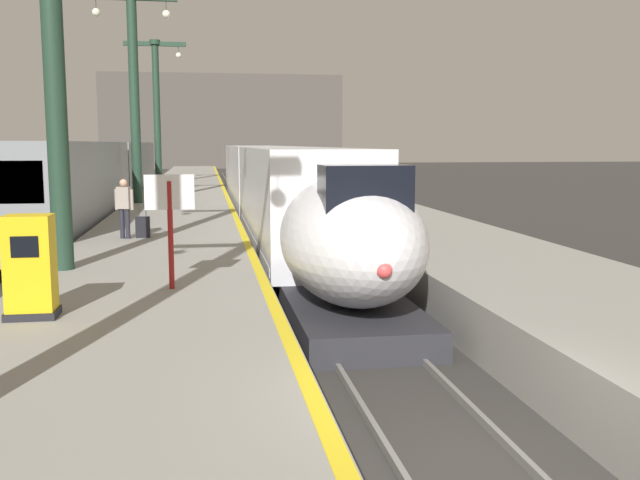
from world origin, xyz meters
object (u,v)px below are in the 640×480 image
Objects in this scene: ticket_machine_yellow at (30,270)px; highspeed_train_main at (276,188)px; station_column_distant at (156,98)px; rolling_suitcase at (143,227)px; station_column_mid at (51,9)px; passenger_near_edge at (124,204)px; station_column_far at (134,78)px; departure_info_board at (170,208)px; regional_train_adjacent at (100,176)px.

highspeed_train_main is at bearing 72.68° from ticket_machine_yellow.
rolling_suitcase is at bearing -87.44° from station_column_distant.
station_column_mid is 5.62× the size of ticket_machine_yellow.
passenger_near_edge is at bearing 81.21° from station_column_mid.
station_column_distant is at bearing 106.81° from highspeed_train_main.
station_column_far is 13.58m from rolling_suitcase.
station_column_distant is 35.73m from departure_info_board.
highspeed_train_main is 18.65m from ticket_machine_yellow.
highspeed_train_main reaches higher than passenger_near_edge.
station_column_distant is 9.53× the size of rolling_suitcase.
ticket_machine_yellow is (0.35, -37.33, -4.88)m from station_column_distant.
rolling_suitcase is 0.46× the size of departure_info_board.
passenger_near_edge is 9.36m from ticket_machine_yellow.
station_column_mid is 0.96× the size of station_column_distant.
passenger_near_edge is at bearing 87.45° from ticket_machine_yellow.
station_column_far is 22.45m from ticket_machine_yellow.
ticket_machine_yellow is (-0.42, -9.35, -0.25)m from passenger_near_edge.
regional_train_adjacent is at bearing 100.11° from passenger_near_edge.
highspeed_train_main is 15.33m from station_column_mid.
station_column_far is at bearing 90.91° from ticket_machine_yellow.
station_column_mid is 6.69m from passenger_near_edge.
station_column_mid reaches higher than passenger_near_edge.
highspeed_train_main is 9.56m from rolling_suitcase.
regional_train_adjacent reaches higher than passenger_near_edge.
station_column_mid reaches higher than departure_info_board.
passenger_near_edge is at bearing -86.51° from station_column_far.
station_column_mid is at bearing -113.76° from highspeed_train_main.
station_column_distant reaches higher than ticket_machine_yellow.
station_column_far reaches higher than ticket_machine_yellow.
departure_info_board is at bearing -83.18° from station_column_far.
departure_info_board is (-3.51, -15.88, 0.62)m from highspeed_train_main.
highspeed_train_main is 17.56× the size of departure_info_board.
station_column_far is 1.00× the size of station_column_distant.
regional_train_adjacent reaches higher than departure_info_board.
station_column_mid is 17.52m from station_column_far.
station_column_far reaches higher than highspeed_train_main.
station_column_distant is 37.65m from ticket_machine_yellow.
regional_train_adjacent is 16.88m from rolling_suitcase.
station_column_mid is at bearing 94.55° from ticket_machine_yellow.
rolling_suitcase is at bearing 98.61° from departure_info_board.
regional_train_adjacent is at bearing 118.46° from station_column_far.
rolling_suitcase is 0.61× the size of ticket_machine_yellow.
station_column_mid reaches higher than highspeed_train_main.
station_column_far is at bearing 95.72° from rolling_suitcase.
highspeed_train_main is 9.89m from passenger_near_edge.
departure_info_board is at bearing -102.46° from highspeed_train_main.
rolling_suitcase is (1.25, -27.86, -5.31)m from station_column_distant.
station_column_distant is at bearing 91.57° from passenger_near_edge.
highspeed_train_main reaches higher than ticket_machine_yellow.
station_column_mid is 32.93m from station_column_distant.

